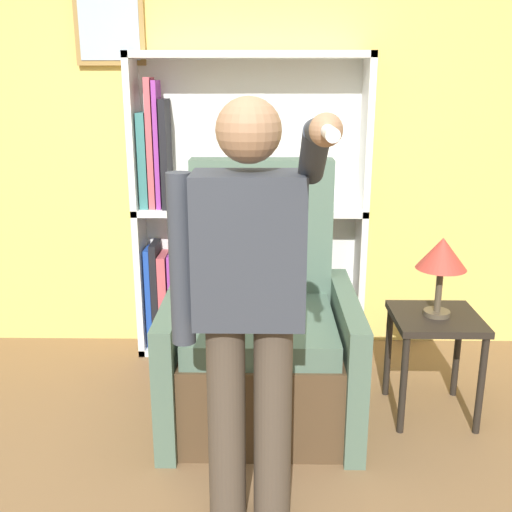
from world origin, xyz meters
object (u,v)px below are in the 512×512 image
Objects in this scene: armchair at (261,341)px; side_table at (435,332)px; person_standing at (249,298)px; table_lamp at (442,257)px; bookcase at (226,217)px.

side_table is (0.91, -0.04, 0.07)m from armchair.
armchair is at bearing 87.31° from person_standing.
table_lamp is (0.95, 0.83, -0.08)m from person_standing.
armchair is (0.23, -0.78, -0.50)m from bookcase.
person_standing is at bearing -92.69° from armchair.
person_standing is 4.06× the size of table_lamp.
bookcase is at bearing 144.49° from side_table.
side_table is at bearing -35.51° from bookcase.
armchair is 0.79× the size of person_standing.
person_standing is 1.26m from table_lamp.
table_lamp reaches higher than side_table.
person_standing is at bearing -138.79° from table_lamp.
side_table is at bearing 41.21° from person_standing.
armchair reaches higher than side_table.
bookcase reaches higher than person_standing.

